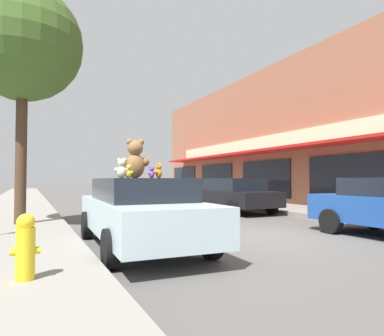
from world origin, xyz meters
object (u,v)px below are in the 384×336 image
object	(u,v)px
plush_art_car	(140,210)
teddy_bear_yellow	(128,171)
parked_car_far_center	(233,194)
fire_hydrant	(25,247)
teddy_bear_giant	(135,159)
street_tree	(23,44)
teddy_bear_cream	(122,169)
parked_car_far_right	(179,191)
teddy_bear_purple	(152,172)
teddy_bear_orange	(159,171)
teddy_bear_teal	(121,172)

from	to	relation	value
plush_art_car	teddy_bear_yellow	world-z (taller)	teddy_bear_yellow
parked_car_far_center	fire_hydrant	size ratio (longest dim) A/B	5.54
teddy_bear_giant	teddy_bear_yellow	xyz separation A→B (m)	(-0.29, -0.54, -0.26)
street_tree	teddy_bear_cream	bearing A→B (deg)	-68.08
parked_car_far_center	street_tree	xyz separation A→B (m)	(-7.90, -1.70, 4.36)
teddy_bear_cream	parked_car_far_right	distance (m)	13.28
plush_art_car	parked_car_far_right	world-z (taller)	plush_art_car
parked_car_far_center	fire_hydrant	bearing A→B (deg)	-135.70
plush_art_car	teddy_bear_cream	xyz separation A→B (m)	(-0.51, -0.53, 0.81)
teddy_bear_giant	teddy_bear_purple	distance (m)	0.68
teddy_bear_purple	plush_art_car	bearing A→B (deg)	-102.33
plush_art_car	fire_hydrant	bearing A→B (deg)	-132.50
teddy_bear_giant	teddy_bear_purple	xyz separation A→B (m)	(0.14, -0.61, -0.28)
teddy_bear_orange	teddy_bear_cream	world-z (taller)	teddy_bear_cream
teddy_bear_purple	fire_hydrant	xyz separation A→B (m)	(-2.09, -1.50, -0.94)
parked_car_far_center	street_tree	size ratio (longest dim) A/B	0.67
teddy_bear_giant	teddy_bear_yellow	bearing A→B (deg)	73.16
teddy_bear_cream	teddy_bear_teal	distance (m)	1.35
teddy_bear_giant	plush_art_car	bearing A→B (deg)	-176.98
teddy_bear_purple	teddy_bear_teal	world-z (taller)	teddy_bear_teal
plush_art_car	fire_hydrant	distance (m)	2.94
teddy_bear_teal	street_tree	size ratio (longest dim) A/B	0.04
parked_car_far_center	street_tree	world-z (taller)	street_tree
teddy_bear_cream	teddy_bear_orange	bearing A→B (deg)	-163.64
teddy_bear_purple	teddy_bear_cream	bearing A→B (deg)	-22.76
teddy_bear_orange	teddy_bear_teal	bearing A→B (deg)	-109.85
teddy_bear_giant	teddy_bear_purple	world-z (taller)	teddy_bear_giant
teddy_bear_cream	parked_car_far_center	bearing A→B (deg)	-127.39
parked_car_far_right	fire_hydrant	xyz separation A→B (m)	(-7.72, -13.28, -0.14)
teddy_bear_yellow	teddy_bear_teal	size ratio (longest dim) A/B	0.88
teddy_bear_orange	fire_hydrant	bearing A→B (deg)	-3.70
teddy_bear_yellow	street_tree	bearing A→B (deg)	-48.46
teddy_bear_giant	street_tree	xyz separation A→B (m)	(-2.13, 3.73, 3.34)
teddy_bear_purple	teddy_bear_teal	bearing A→B (deg)	-96.60
teddy_bear_giant	teddy_bear_teal	size ratio (longest dim) A/B	2.74
parked_car_far_center	parked_car_far_right	world-z (taller)	parked_car_far_center
teddy_bear_purple	teddy_bear_giant	bearing A→B (deg)	-93.13
teddy_bear_cream	parked_car_far_center	xyz separation A→B (m)	(6.18, 5.98, -0.81)
teddy_bear_giant	parked_car_far_right	world-z (taller)	teddy_bear_giant
teddy_bear_giant	fire_hydrant	distance (m)	3.12
teddy_bear_teal	parked_car_far_right	bearing A→B (deg)	-125.54
teddy_bear_orange	teddy_bear_cream	size ratio (longest dim) A/B	0.80
parked_car_far_center	fire_hydrant	world-z (taller)	parked_car_far_center
teddy_bear_yellow	parked_car_far_right	size ratio (longest dim) A/B	0.06
teddy_bear_purple	parked_car_far_center	bearing A→B (deg)	-149.24
teddy_bear_giant	teddy_bear_cream	bearing A→B (deg)	64.14
parked_car_far_right	teddy_bear_giant	bearing A→B (deg)	-117.32
teddy_bear_cream	fire_hydrant	distance (m)	2.41
teddy_bear_orange	parked_car_far_center	bearing A→B (deg)	-172.41
plush_art_car	teddy_bear_cream	bearing A→B (deg)	-131.82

